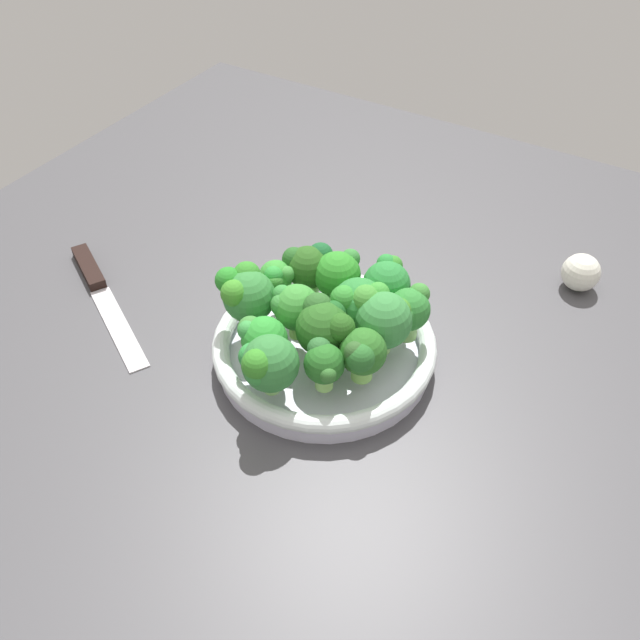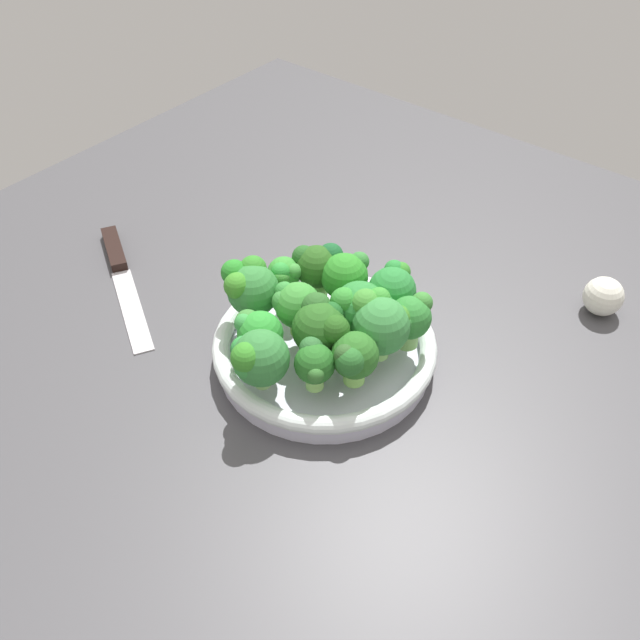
# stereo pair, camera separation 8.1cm
# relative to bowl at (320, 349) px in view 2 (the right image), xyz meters

# --- Properties ---
(ground_plane) EXTENTS (1.30, 1.30, 0.03)m
(ground_plane) POSITION_rel_bowl_xyz_m (0.00, 0.00, -0.03)
(ground_plane) COLOR #47464A
(bowl) EXTENTS (0.27, 0.27, 0.04)m
(bowl) POSITION_rel_bowl_xyz_m (0.00, 0.00, 0.00)
(bowl) COLOR silver
(bowl) RESTS_ON ground_plane
(broccoli_floret_0) EXTENTS (0.06, 0.06, 0.07)m
(broccoli_floret_0) POSITION_rel_bowl_xyz_m (0.04, 0.08, 0.06)
(broccoli_floret_0) COLOR #98D462
(broccoli_floret_0) RESTS_ON bowl
(broccoli_floret_1) EXTENTS (0.07, 0.06, 0.08)m
(broccoli_floret_1) POSITION_rel_bowl_xyz_m (0.02, -0.02, 0.07)
(broccoli_floret_1) COLOR #92D961
(broccoli_floret_1) RESTS_ON bowl
(broccoli_floret_2) EXTENTS (0.06, 0.05, 0.07)m
(broccoli_floret_2) POSITION_rel_bowl_xyz_m (-0.03, -0.07, 0.06)
(broccoli_floret_2) COLOR #97D665
(broccoli_floret_2) RESTS_ON bowl
(broccoli_floret_3) EXTENTS (0.06, 0.05, 0.07)m
(broccoli_floret_3) POSITION_rel_bowl_xyz_m (-0.03, -0.01, 0.06)
(broccoli_floret_3) COLOR #87C252
(broccoli_floret_3) RESTS_ON bowl
(broccoli_floret_4) EXTENTS (0.08, 0.07, 0.08)m
(broccoli_floret_4) POSITION_rel_bowl_xyz_m (0.07, 0.02, 0.07)
(broccoli_floret_4) COLOR #94D470
(broccoli_floret_4) RESTS_ON bowl
(broccoli_floret_5) EXTENTS (0.07, 0.07, 0.08)m
(broccoli_floret_5) POSITION_rel_bowl_xyz_m (-0.09, -0.02, 0.07)
(broccoli_floret_5) COLOR #92BC5A
(broccoli_floret_5) RESTS_ON bowl
(broccoli_floret_6) EXTENTS (0.05, 0.05, 0.06)m
(broccoli_floret_6) POSITION_rel_bowl_xyz_m (0.04, -0.06, 0.05)
(broccoli_floret_6) COLOR #9ADA6E
(broccoli_floret_6) RESTS_ON bowl
(broccoli_floret_7) EXTENTS (0.05, 0.06, 0.07)m
(broccoli_floret_7) POSITION_rel_bowl_xyz_m (0.07, -0.03, 0.06)
(broccoli_floret_7) COLOR #8BD05E
(broccoli_floret_7) RESTS_ON bowl
(broccoli_floret_8) EXTENTS (0.05, 0.05, 0.06)m
(broccoli_floret_8) POSITION_rel_bowl_xyz_m (-0.08, 0.03, 0.06)
(broccoli_floret_8) COLOR #93CE5A
(broccoli_floret_8) RESTS_ON bowl
(broccoli_floret_9) EXTENTS (0.06, 0.06, 0.07)m
(broccoli_floret_9) POSITION_rel_bowl_xyz_m (-0.02, 0.07, 0.06)
(broccoli_floret_9) COLOR #83C162
(broccoli_floret_9) RESTS_ON bowl
(broccoli_floret_10) EXTENTS (0.06, 0.06, 0.07)m
(broccoli_floret_10) POSITION_rel_bowl_xyz_m (-0.06, 0.06, 0.06)
(broccoli_floret_10) COLOR #79BD54
(broccoli_floret_10) RESTS_ON bowl
(broccoli_floret_11) EXTENTS (0.07, 0.07, 0.08)m
(broccoli_floret_11) POSITION_rel_bowl_xyz_m (0.03, 0.03, 0.06)
(broccoli_floret_11) COLOR #92CB5B
(broccoli_floret_11) RESTS_ON bowl
(broccoli_floret_12) EXTENTS (0.07, 0.07, 0.07)m
(broccoli_floret_12) POSITION_rel_bowl_xyz_m (-0.01, -0.10, 0.06)
(broccoli_floret_12) COLOR #88BE68
(broccoli_floret_12) RESTS_ON bowl
(broccoli_floret_13) EXTENTS (0.05, 0.06, 0.07)m
(broccoli_floret_13) POSITION_rel_bowl_xyz_m (0.09, 0.06, 0.06)
(broccoli_floret_13) COLOR #85C668
(broccoli_floret_13) RESTS_ON bowl
(knife) EXTENTS (0.24, 0.15, 0.01)m
(knife) POSITION_rel_bowl_xyz_m (-0.33, -0.04, -0.01)
(knife) COLOR silver
(knife) RESTS_ON ground_plane
(garlic_bulb) EXTENTS (0.05, 0.05, 0.05)m
(garlic_bulb) POSITION_rel_bowl_xyz_m (0.23, 0.30, 0.01)
(garlic_bulb) COLOR white
(garlic_bulb) RESTS_ON ground_plane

